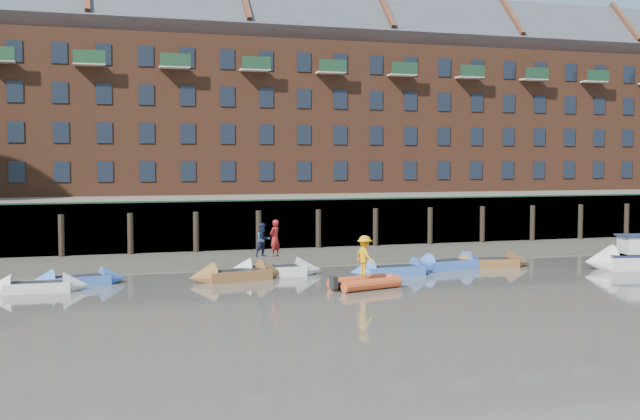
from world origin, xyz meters
name	(u,v)px	position (x,y,z in m)	size (l,w,h in m)	color
ground	(436,310)	(0.00, 0.00, 0.00)	(220.00, 220.00, 0.00)	#5A564F
foreshore	(305,257)	(0.00, 18.00, 0.00)	(110.00, 8.00, 0.50)	#3D382F
mud_band	(322,264)	(0.00, 14.60, 0.00)	(110.00, 1.60, 0.10)	#4C4336
river_wall	(286,225)	(0.00, 22.38, 1.59)	(110.00, 1.23, 3.30)	#2D2A26
bank_terrace	(243,212)	(0.00, 36.00, 1.60)	(110.00, 28.00, 3.20)	#5E594D
apartment_terrace	(240,75)	(0.00, 36.99, 12.82)	(80.60, 15.56, 20.98)	brown
rowboat_0	(38,287)	(-14.92, 9.21, 0.22)	(4.37, 1.38, 1.26)	silver
rowboat_1	(78,280)	(-13.20, 10.58, 0.23)	(4.55, 2.00, 1.28)	#3A66C3
rowboat_2	(237,275)	(-5.80, 9.95, 0.25)	(5.06, 2.29, 1.42)	brown
rowboat_3	(274,271)	(-3.72, 10.91, 0.25)	(4.93, 1.75, 1.40)	silver
rowboat_4	(393,270)	(2.08, 9.24, 0.24)	(4.68, 1.44, 1.35)	#3A66C3
rowboat_5	(448,264)	(5.77, 10.54, 0.24)	(4.92, 2.12, 1.38)	#3A66C3
rowboat_6	(490,263)	(8.34, 10.63, 0.23)	(4.71, 2.03, 1.32)	brown
rib_tender	(367,282)	(-0.64, 5.81, 0.26)	(3.50, 2.42, 0.59)	#CD491F
motor_launch	(629,258)	(15.07, 7.68, 0.60)	(5.91, 2.97, 2.33)	silver
person_rower_a	(275,238)	(-3.65, 11.00, 1.88)	(0.68, 0.45, 1.87)	maroon
person_rower_b	(263,240)	(-4.23, 11.14, 1.80)	(0.83, 0.65, 1.71)	#19233F
person_rib_crew	(365,256)	(-0.77, 5.79, 1.48)	(1.20, 0.69, 1.86)	orange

